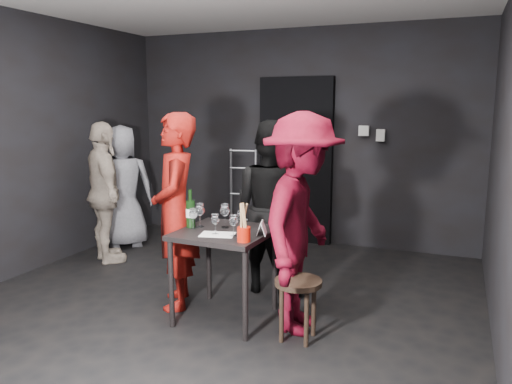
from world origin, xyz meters
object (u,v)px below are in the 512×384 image
at_px(wine_bottle, 191,213).
at_px(breadstick_cup, 244,223).
at_px(stool, 298,292).
at_px(server_red, 175,199).
at_px(woman_black, 271,200).
at_px(bystander_grey, 123,186).
at_px(tasting_table, 225,242).
at_px(hand_truck, 242,222).
at_px(bystander_cream, 104,189).
at_px(man_maroon, 302,208).

distance_m(wine_bottle, breadstick_cup, 0.63).
xyz_separation_m(stool, server_red, (-1.19, 0.24, 0.58)).
height_order(woman_black, bystander_grey, woman_black).
distance_m(tasting_table, stool, 0.74).
bearing_deg(bystander_grey, stool, 108.21).
xyz_separation_m(tasting_table, wine_bottle, (-0.31, -0.01, 0.22)).
bearing_deg(server_red, woman_black, 106.45).
bearing_deg(woman_black, stool, 138.14).
relative_size(woman_black, bystander_grey, 1.14).
bearing_deg(hand_truck, woman_black, -70.12).
bearing_deg(breadstick_cup, bystander_cream, 152.98).
relative_size(man_maroon, wine_bottle, 6.14).
bearing_deg(server_red, hand_truck, 159.96).
distance_m(stool, bystander_cream, 2.81).
relative_size(stool, bystander_grey, 0.31).
xyz_separation_m(server_red, woman_black, (0.64, 0.65, -0.08)).
relative_size(woman_black, man_maroon, 0.90).
relative_size(server_red, wine_bottle, 6.02).
xyz_separation_m(server_red, wine_bottle, (0.21, -0.10, -0.09)).
xyz_separation_m(server_red, bystander_cream, (-1.39, 0.77, -0.13)).
bearing_deg(tasting_table, wine_bottle, -178.64).
bearing_deg(server_red, wine_bottle, 34.59).
xyz_separation_m(man_maroon, bystander_cream, (-2.54, 0.83, -0.15)).
height_order(stool, wine_bottle, wine_bottle).
bearing_deg(stool, wine_bottle, 172.22).
xyz_separation_m(bystander_cream, breadstick_cup, (2.18, -1.11, 0.06)).
xyz_separation_m(bystander_cream, wine_bottle, (1.59, -0.88, 0.04)).
distance_m(stool, man_maroon, 0.63).
xyz_separation_m(stool, breadstick_cup, (-0.40, -0.10, 0.51)).
relative_size(hand_truck, woman_black, 0.67).
distance_m(server_red, bystander_cream, 1.59).
xyz_separation_m(woman_black, bystander_grey, (-2.22, 0.70, -0.11)).
bearing_deg(hand_truck, bystander_cream, -136.71).
relative_size(tasting_table, breadstick_cup, 2.40).
relative_size(bystander_cream, wine_bottle, 5.21).
height_order(server_red, bystander_grey, server_red).
bearing_deg(server_red, man_maroon, 58.26).
height_order(man_maroon, bystander_cream, man_maroon).
bearing_deg(man_maroon, server_red, 86.13).
bearing_deg(stool, bystander_cream, 158.60).
bearing_deg(woman_black, breadstick_cup, 115.13).
bearing_deg(server_red, bystander_cream, -148.41).
bearing_deg(breadstick_cup, bystander_grey, 144.51).
distance_m(tasting_table, bystander_cream, 2.10).
height_order(hand_truck, breadstick_cup, hand_truck).
relative_size(stool, server_red, 0.24).
distance_m(woman_black, bystander_cream, 2.03).
distance_m(woman_black, wine_bottle, 0.87).
distance_m(tasting_table, breadstick_cup, 0.44).
bearing_deg(man_maroon, bystander_cream, 70.65).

